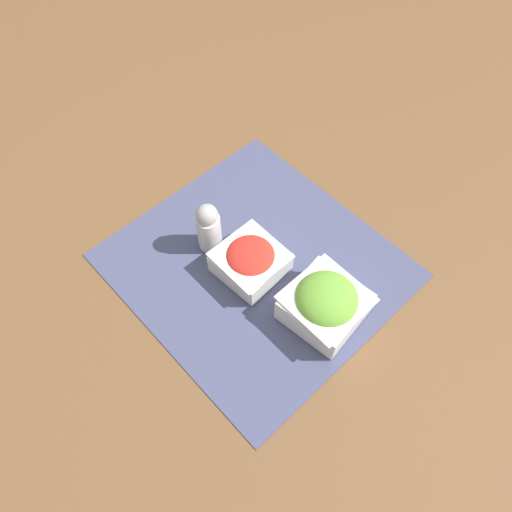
{
  "coord_description": "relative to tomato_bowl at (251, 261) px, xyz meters",
  "views": [
    {
      "loc": [
        -0.36,
        0.34,
        0.82
      ],
      "look_at": [
        0.0,
        0.0,
        0.03
      ],
      "focal_mm": 35.0,
      "sensor_mm": 36.0,
      "label": 1
    }
  ],
  "objects": [
    {
      "name": "lettuce_bowl",
      "position": [
        -0.15,
        -0.03,
        0.01
      ],
      "size": [
        0.14,
        0.14,
        0.08
      ],
      "color": "white",
      "rests_on": "placemat"
    },
    {
      "name": "pepper_shaker",
      "position": [
        0.1,
        0.02,
        0.03
      ],
      "size": [
        0.05,
        0.05,
        0.11
      ],
      "color": "silver",
      "rests_on": "placemat"
    },
    {
      "name": "ground_plane",
      "position": [
        0.0,
        -0.01,
        -0.03
      ],
      "size": [
        3.0,
        3.0,
        0.0
      ],
      "primitive_type": "plane",
      "color": "brown"
    },
    {
      "name": "tomato_bowl",
      "position": [
        0.0,
        0.0,
        0.0
      ],
      "size": [
        0.12,
        0.12,
        0.06
      ],
      "color": "white",
      "rests_on": "placemat"
    },
    {
      "name": "placemat",
      "position": [
        0.0,
        -0.01,
        -0.03
      ],
      "size": [
        0.49,
        0.46,
        0.0
      ],
      "color": "#474C70",
      "rests_on": "ground_plane"
    }
  ]
}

